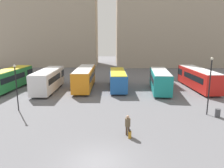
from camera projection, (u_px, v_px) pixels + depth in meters
The scene contains 14 objects.
ground_plane at pixel (97, 163), 14.13m from camera, with size 160.00×160.00×0.00m, color slate.
building_block_left at pixel (45, 10), 60.88m from camera, with size 28.54×12.19×30.63m.
building_block_right at pixel (168, 1), 60.71m from camera, with size 28.62×15.60×35.58m.
bus_0 at pixel (10, 78), 33.73m from camera, with size 3.55×10.92×3.12m.
bus_1 at pixel (48, 79), 32.77m from camera, with size 2.75×9.78×3.19m.
bus_2 at pixel (85, 78), 34.20m from camera, with size 2.67×10.35×3.23m.
bus_3 at pixel (118, 79), 34.24m from camera, with size 2.49×9.30×2.77m.
bus_4 at pixel (160, 80), 32.51m from camera, with size 3.50×9.26×3.10m.
bus_5 at pixel (198, 78), 34.14m from camera, with size 2.94×11.20×3.13m.
traveler at pixel (128, 123), 17.88m from camera, with size 0.53×0.53×1.73m.
suitcase at pixel (130, 135), 17.55m from camera, with size 0.29×0.40×0.79m.
lamp_post_0 at pixel (210, 82), 22.18m from camera, with size 0.28×0.28×6.01m.
lamp_post_1 at pixel (16, 84), 23.57m from camera, with size 0.28×0.28×5.10m.
trash_bin at pixel (218, 113), 22.14m from camera, with size 0.52×0.52×0.85m.
Camera 1 is at (0.85, -12.75, 7.96)m, focal length 35.00 mm.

